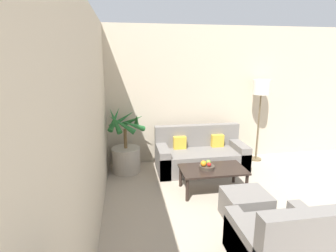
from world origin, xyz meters
The scene contains 12 objects.
wall_back centered at (0.00, 6.52, 1.35)m, with size 8.75×0.06×2.70m.
wall_left centered at (-3.60, 3.24, 1.35)m, with size 0.06×8.09×2.70m.
potted_palm centered at (-3.22, 6.06, 0.40)m, with size 0.70×0.77×1.23m.
sofa_loveseat centered at (-1.83, 5.94, 0.27)m, with size 1.67×0.76×0.82m.
floor_lamp centered at (-0.52, 6.22, 1.43)m, with size 0.33×0.33×1.67m.
coffee_table centered at (-1.88, 5.07, 0.34)m, with size 1.03×0.57×0.39m.
fruit_bowl centered at (-1.97, 5.08, 0.41)m, with size 0.24×0.24×0.05m.
apple_red centered at (-1.95, 5.04, 0.47)m, with size 0.07×0.07×0.07m.
apple_green centered at (-1.94, 5.12, 0.48)m, with size 0.08×0.08×0.08m.
orange_fruit centered at (-2.03, 5.06, 0.48)m, with size 0.09×0.09×0.09m.
armchair centered at (-1.70, 3.39, 0.26)m, with size 0.92×0.82×0.83m.
ottoman centered at (-1.69, 4.26, 0.19)m, with size 0.57×0.49×0.38m.
Camera 1 is at (-3.20, 1.40, 2.06)m, focal length 28.00 mm.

